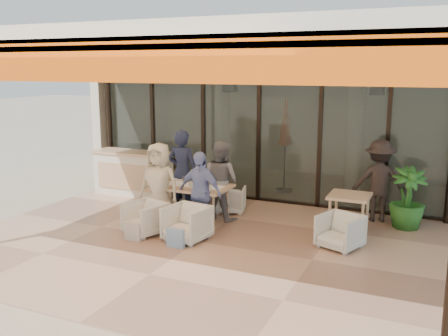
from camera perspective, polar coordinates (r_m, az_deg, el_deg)
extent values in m
plane|color=#C6B293|center=(8.62, -3.08, -8.56)|extent=(70.00, 70.00, 0.00)
cube|color=tan|center=(8.62, -3.08, -8.52)|extent=(8.00, 6.00, 0.01)
cube|color=silver|center=(8.11, -3.34, 13.93)|extent=(8.00, 6.00, 0.20)
cube|color=#FF600D|center=(5.65, -17.40, 11.67)|extent=(8.00, 0.12, 0.45)
cube|color=orange|center=(6.19, -13.17, 12.94)|extent=(8.00, 1.50, 0.06)
cylinder|color=black|center=(12.69, -12.93, 5.08)|extent=(0.12, 0.12, 3.20)
cube|color=#9EADA3|center=(10.94, 4.02, 4.36)|extent=(8.00, 0.03, 3.20)
cube|color=black|center=(11.24, 3.90, -3.56)|extent=(8.00, 0.10, 0.08)
cube|color=black|center=(10.86, 4.13, 12.55)|extent=(8.00, 0.10, 0.08)
cube|color=black|center=(12.86, -13.04, 5.15)|extent=(0.08, 0.10, 3.20)
cube|color=black|center=(12.12, -8.10, 4.97)|extent=(0.08, 0.10, 3.20)
cube|color=black|center=(11.47, -2.35, 4.70)|extent=(0.08, 0.10, 3.20)
cube|color=black|center=(10.94, 4.02, 4.36)|extent=(0.08, 0.10, 3.20)
cube|color=black|center=(10.56, 10.93, 3.92)|extent=(0.08, 0.10, 3.20)
cube|color=black|center=(10.34, 18.24, 3.39)|extent=(0.08, 0.10, 3.20)
cube|color=silver|center=(14.25, 8.89, 6.30)|extent=(9.00, 0.25, 3.40)
cube|color=silver|center=(14.50, -10.16, 6.35)|extent=(0.25, 3.50, 3.40)
cube|color=silver|center=(12.52, 6.96, 13.45)|extent=(9.00, 3.50, 0.25)
cube|color=#D7B083|center=(12.85, 6.60, -1.83)|extent=(8.00, 3.50, 0.02)
cylinder|color=silver|center=(13.02, -0.20, 5.08)|extent=(0.40, 0.40, 3.00)
cylinder|color=silver|center=(12.04, 14.76, 4.18)|extent=(0.40, 0.40, 3.00)
cylinder|color=black|center=(12.41, 0.74, 11.70)|extent=(0.03, 0.03, 0.70)
cube|color=black|center=(12.42, 0.73, 9.63)|extent=(0.30, 0.30, 0.40)
sphere|color=#FFBF72|center=(12.42, 0.73, 9.63)|extent=(0.18, 0.18, 0.18)
cylinder|color=black|center=(11.49, 17.31, 11.22)|extent=(0.03, 0.03, 0.70)
cube|color=black|center=(11.49, 17.18, 8.98)|extent=(0.30, 0.30, 0.40)
sphere|color=#FFBF72|center=(11.49, 17.18, 8.98)|extent=(0.18, 0.18, 0.18)
cylinder|color=black|center=(12.06, 6.89, -2.52)|extent=(0.40, 0.40, 0.05)
cylinder|color=black|center=(11.86, 7.00, 2.17)|extent=(0.04, 0.04, 2.10)
cone|color=#E74914|center=(11.77, 7.08, 5.29)|extent=(0.32, 0.32, 1.10)
cube|color=silver|center=(11.80, -10.32, -0.70)|extent=(1.80, 0.60, 1.00)
cube|color=#D7B083|center=(11.70, -10.41, 1.74)|extent=(1.85, 0.65, 0.06)
cube|color=#D7B083|center=(11.55, -11.19, -1.00)|extent=(1.50, 0.02, 0.60)
cube|color=#D7B083|center=(9.52, -3.83, -2.10)|extent=(1.50, 0.90, 0.05)
cube|color=white|center=(9.51, -3.83, -1.96)|extent=(1.30, 0.35, 0.01)
cylinder|color=#D7B083|center=(9.64, -7.96, -4.28)|extent=(0.06, 0.06, 0.70)
cylinder|color=#D7B083|center=(9.07, -1.26, -5.19)|extent=(0.06, 0.06, 0.70)
cylinder|color=#D7B083|center=(10.17, -6.05, -3.40)|extent=(0.06, 0.06, 0.70)
cylinder|color=#D7B083|center=(9.63, 0.37, -4.19)|extent=(0.06, 0.06, 0.70)
cylinder|color=white|center=(9.59, -6.63, -1.54)|extent=(0.06, 0.06, 0.11)
cylinder|color=white|center=(9.78, -4.58, -1.23)|extent=(0.06, 0.06, 0.11)
cylinder|color=white|center=(9.39, -3.85, -1.76)|extent=(0.06, 0.06, 0.11)
cylinder|color=white|center=(9.52, -1.73, -1.55)|extent=(0.06, 0.06, 0.11)
cylinder|color=white|center=(9.10, -1.63, -2.16)|extent=(0.06, 0.06, 0.11)
cylinder|color=#8E3814|center=(9.88, -6.25, -0.99)|extent=(0.07, 0.07, 0.16)
cylinder|color=black|center=(9.78, -3.59, -1.07)|extent=(0.09, 0.09, 0.17)
cylinder|color=black|center=(9.76, -3.60, -0.53)|extent=(0.10, 0.10, 0.01)
cylinder|color=white|center=(9.47, -7.09, -2.02)|extent=(0.22, 0.22, 0.01)
cylinder|color=white|center=(9.05, -2.19, -2.57)|extent=(0.22, 0.22, 0.01)
cylinder|color=white|center=(9.99, -5.26, -1.27)|extent=(0.22, 0.22, 0.01)
cylinder|color=white|center=(9.59, -0.56, -1.75)|extent=(0.22, 0.22, 0.01)
imported|color=silver|center=(10.61, -3.41, -2.75)|extent=(0.84, 0.82, 0.69)
imported|color=silver|center=(10.28, 0.76, -3.48)|extent=(0.70, 0.68, 0.60)
imported|color=silver|center=(9.04, -8.99, -5.51)|extent=(0.82, 0.79, 0.66)
imported|color=silver|center=(8.62, -4.27, -6.15)|extent=(0.76, 0.73, 0.69)
imported|color=#181B36|center=(10.06, -4.76, -0.50)|extent=(0.65, 0.44, 1.74)
imported|color=slate|center=(9.71, -0.40, -1.42)|extent=(0.88, 0.76, 1.57)
imported|color=beige|center=(9.32, -7.41, -1.98)|extent=(0.81, 0.56, 1.59)
imported|color=#7D88D0|center=(8.93, -2.79, -2.82)|extent=(0.91, 0.47, 1.49)
cube|color=silver|center=(8.77, -10.38, -7.20)|extent=(0.30, 0.10, 0.34)
cube|color=#99BFD8|center=(8.34, -5.56, -8.05)|extent=(0.30, 0.10, 0.34)
cube|color=#D7B083|center=(9.07, 14.16, -3.12)|extent=(0.70, 0.70, 0.05)
cylinder|color=#D7B083|center=(8.95, 11.96, -5.67)|extent=(0.05, 0.05, 0.70)
cylinder|color=#D7B083|center=(8.86, 15.52, -6.02)|extent=(0.05, 0.05, 0.70)
cylinder|color=#D7B083|center=(9.48, 12.68, -4.73)|extent=(0.05, 0.05, 0.70)
cylinder|color=#D7B083|center=(9.40, 16.04, -5.05)|extent=(0.05, 0.05, 0.70)
imported|color=silver|center=(8.47, 13.13, -6.91)|extent=(0.79, 0.77, 0.64)
imported|color=black|center=(9.99, 17.29, -1.47)|extent=(1.14, 0.81, 1.60)
imported|color=#1E5919|center=(9.76, 20.25, -3.30)|extent=(0.84, 0.84, 1.16)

